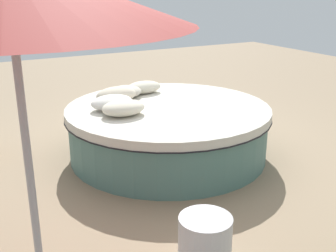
% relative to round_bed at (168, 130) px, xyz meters
% --- Properties ---
extents(ground_plane, '(16.00, 16.00, 0.00)m').
position_rel_round_bed_xyz_m(ground_plane, '(0.00, 0.00, -0.33)').
color(ground_plane, '#9E8466').
extents(round_bed, '(2.53, 2.53, 0.65)m').
position_rel_round_bed_xyz_m(round_bed, '(0.00, 0.00, 0.00)').
color(round_bed, '#4C726B').
rests_on(round_bed, ground_plane).
extents(throw_pillow_0, '(0.50, 0.29, 0.17)m').
position_rel_round_bed_xyz_m(throw_pillow_0, '(-0.02, -0.72, 0.40)').
color(throw_pillow_0, beige).
rests_on(throw_pillow_0, round_bed).
extents(throw_pillow_1, '(0.42, 0.38, 0.15)m').
position_rel_round_bed_xyz_m(throw_pillow_1, '(0.28, -0.65, 0.39)').
color(throw_pillow_1, beige).
rests_on(throw_pillow_1, round_bed).
extents(throw_pillow_2, '(0.52, 0.31, 0.21)m').
position_rel_round_bed_xyz_m(throw_pillow_2, '(0.50, -0.45, 0.42)').
color(throw_pillow_2, beige).
rests_on(throw_pillow_2, round_bed).
extents(throw_pillow_3, '(0.51, 0.34, 0.17)m').
position_rel_round_bed_xyz_m(throw_pillow_3, '(0.66, -0.20, 0.40)').
color(throw_pillow_3, white).
rests_on(throw_pillow_3, round_bed).
extents(throw_pillow_4, '(0.51, 0.38, 0.18)m').
position_rel_round_bed_xyz_m(throw_pillow_4, '(0.63, 0.08, 0.40)').
color(throw_pillow_4, beige).
rests_on(throw_pillow_4, round_bed).
extents(side_table, '(0.41, 0.41, 0.45)m').
position_rel_round_bed_xyz_m(side_table, '(0.84, 2.13, -0.11)').
color(side_table, '#B7B7BC').
rests_on(side_table, ground_plane).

